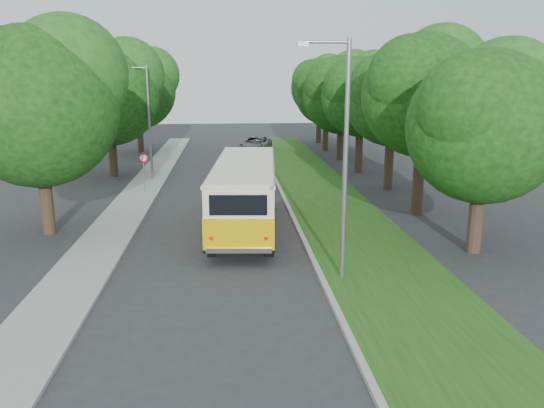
{
  "coord_description": "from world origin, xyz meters",
  "views": [
    {
      "loc": [
        0.48,
        -19.37,
        6.82
      ],
      "look_at": [
        2.32,
        2.57,
        1.5
      ],
      "focal_mm": 35.0,
      "sensor_mm": 36.0,
      "label": 1
    }
  ],
  "objects": [
    {
      "name": "car_grey",
      "position": [
        3.0,
        29.11,
        0.72
      ],
      "size": [
        3.58,
        5.63,
        1.45
      ],
      "primitive_type": "imported",
      "rotation": [
        0.0,
        0.0,
        -0.24
      ],
      "color": "#595B61",
      "rests_on": "ground"
    },
    {
      "name": "warning_sign",
      "position": [
        -4.5,
        11.98,
        1.71
      ],
      "size": [
        0.56,
        0.1,
        2.5
      ],
      "color": "gray",
      "rests_on": "ground"
    },
    {
      "name": "car_silver",
      "position": [
        2.03,
        12.92,
        0.63
      ],
      "size": [
        2.45,
        3.97,
        1.26
      ],
      "primitive_type": "imported",
      "rotation": [
        0.0,
        0.0,
        0.28
      ],
      "color": "#9F9FA4",
      "rests_on": "ground"
    },
    {
      "name": "grass_verge",
      "position": [
        5.95,
        5.0,
        0.07
      ],
      "size": [
        4.5,
        70.0,
        0.13
      ],
      "primitive_type": "cube",
      "color": "#224B14",
      "rests_on": "ground"
    },
    {
      "name": "lamppost_far",
      "position": [
        -4.7,
        16.0,
        4.12
      ],
      "size": [
        1.71,
        0.16,
        7.5
      ],
      "color": "gray",
      "rests_on": "ground"
    },
    {
      "name": "treeline",
      "position": [
        3.15,
        17.99,
        5.93
      ],
      "size": [
        24.27,
        41.91,
        9.46
      ],
      "color": "#332319",
      "rests_on": "ground"
    },
    {
      "name": "sidewalk",
      "position": [
        -4.8,
        5.0,
        0.06
      ],
      "size": [
        2.2,
        70.0,
        0.12
      ],
      "primitive_type": "cube",
      "color": "gray",
      "rests_on": "ground"
    },
    {
      "name": "car_white",
      "position": [
        2.06,
        15.41,
        0.75
      ],
      "size": [
        2.21,
        4.72,
        1.5
      ],
      "primitive_type": "imported",
      "rotation": [
        0.0,
        0.0,
        -0.14
      ],
      "color": "silver",
      "rests_on": "ground"
    },
    {
      "name": "lamppost_near",
      "position": [
        4.21,
        -2.5,
        4.37
      ],
      "size": [
        1.71,
        0.16,
        8.0
      ],
      "color": "gray",
      "rests_on": "ground"
    },
    {
      "name": "ground",
      "position": [
        0.0,
        0.0,
        0.0
      ],
      "size": [
        120.0,
        120.0,
        0.0
      ],
      "primitive_type": "plane",
      "color": "#2D2D30",
      "rests_on": "ground"
    },
    {
      "name": "car_blue",
      "position": [
        1.33,
        19.45,
        0.7
      ],
      "size": [
        3.19,
        5.19,
        1.41
      ],
      "primitive_type": "imported",
      "rotation": [
        0.0,
        0.0,
        -0.27
      ],
      "color": "navy",
      "rests_on": "ground"
    },
    {
      "name": "vintage_bus",
      "position": [
        1.22,
        4.18,
        1.56
      ],
      "size": [
        3.54,
        10.71,
        3.13
      ],
      "primitive_type": null,
      "rotation": [
        0.0,
        0.0,
        -0.08
      ],
      "color": "#F3BD07",
      "rests_on": "ground"
    },
    {
      "name": "curb",
      "position": [
        3.6,
        5.0,
        0.07
      ],
      "size": [
        0.2,
        70.0,
        0.15
      ],
      "primitive_type": "cube",
      "color": "gray",
      "rests_on": "ground"
    }
  ]
}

